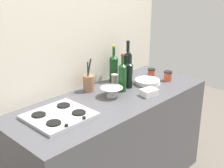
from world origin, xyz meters
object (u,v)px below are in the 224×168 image
(wine_bottle_leftmost, at_px, (114,67))
(plate_stack, at_px, (147,82))
(utensil_crock, at_px, (89,83))
(condiment_jar_front, at_px, (168,76))
(wine_bottle_mid_left, at_px, (122,77))
(mixing_bowl, at_px, (112,92))
(condiment_jar_rear, at_px, (151,72))
(wine_bottle_mid_right, at_px, (128,66))
(butter_dish, at_px, (149,92))
(wine_bottle_rightmost, at_px, (129,74))
(condiment_jar_spare, at_px, (115,80))
(stovetop_hob, at_px, (59,116))

(wine_bottle_leftmost, bearing_deg, plate_stack, -61.42)
(utensil_crock, distance_m, condiment_jar_front, 0.77)
(wine_bottle_leftmost, xyz_separation_m, wine_bottle_mid_left, (-0.14, -0.23, 0.00))
(plate_stack, distance_m, mixing_bowl, 0.44)
(condiment_jar_rear, bearing_deg, plate_stack, -151.73)
(wine_bottle_mid_right, height_order, utensil_crock, wine_bottle_mid_right)
(butter_dish, xyz_separation_m, condiment_jar_rear, (0.41, 0.29, 0.01))
(utensil_crock, bearing_deg, wine_bottle_rightmost, -32.75)
(plate_stack, height_order, condiment_jar_spare, condiment_jar_spare)
(stovetop_hob, relative_size, wine_bottle_mid_left, 1.33)
(condiment_jar_spare, bearing_deg, wine_bottle_mid_right, -3.56)
(mixing_bowl, distance_m, butter_dish, 0.31)
(butter_dish, relative_size, condiment_jar_front, 1.44)
(wine_bottle_leftmost, distance_m, butter_dish, 0.47)
(condiment_jar_front, bearing_deg, utensil_crock, 153.63)
(wine_bottle_leftmost, relative_size, butter_dish, 2.59)
(butter_dish, relative_size, condiment_jar_rear, 1.78)
(mixing_bowl, distance_m, utensil_crock, 0.24)
(wine_bottle_rightmost, height_order, mixing_bowl, wine_bottle_rightmost)
(butter_dish, distance_m, condiment_jar_rear, 0.50)
(condiment_jar_front, bearing_deg, mixing_bowl, 170.02)
(plate_stack, distance_m, butter_dish, 0.27)
(utensil_crock, bearing_deg, wine_bottle_leftmost, 3.77)
(wine_bottle_mid_left, height_order, condiment_jar_rear, wine_bottle_mid_left)
(wine_bottle_leftmost, relative_size, condiment_jar_front, 3.75)
(condiment_jar_spare, bearing_deg, condiment_jar_rear, -9.39)
(wine_bottle_mid_right, distance_m, mixing_bowl, 0.40)
(stovetop_hob, xyz_separation_m, wine_bottle_mid_left, (0.68, 0.02, 0.12))
(stovetop_hob, bearing_deg, utensil_crock, 24.86)
(stovetop_hob, distance_m, mixing_bowl, 0.54)
(plate_stack, relative_size, utensil_crock, 0.83)
(condiment_jar_spare, bearing_deg, wine_bottle_mid_left, -109.60)
(stovetop_hob, distance_m, condiment_jar_rear, 1.18)
(wine_bottle_rightmost, height_order, butter_dish, wine_bottle_rightmost)
(condiment_jar_rear, bearing_deg, condiment_jar_front, -90.87)
(wine_bottle_rightmost, bearing_deg, condiment_jar_rear, 6.63)
(condiment_jar_spare, bearing_deg, butter_dish, -84.67)
(wine_bottle_mid_right, xyz_separation_m, wine_bottle_rightmost, (-0.11, -0.11, -0.03))
(mixing_bowl, bearing_deg, wine_bottle_mid_right, 21.84)
(plate_stack, bearing_deg, wine_bottle_leftmost, 118.58)
(utensil_crock, bearing_deg, plate_stack, -27.93)
(wine_bottle_mid_left, xyz_separation_m, condiment_jar_front, (0.49, -0.13, -0.08))
(plate_stack, distance_m, condiment_jar_rear, 0.23)
(wine_bottle_rightmost, distance_m, condiment_jar_rear, 0.40)
(wine_bottle_leftmost, xyz_separation_m, condiment_jar_spare, (-0.09, -0.10, -0.08))
(plate_stack, height_order, condiment_jar_rear, condiment_jar_rear)
(condiment_jar_rear, bearing_deg, utensil_crock, 167.96)
(plate_stack, xyz_separation_m, condiment_jar_spare, (-0.24, 0.18, 0.03))
(utensil_crock, height_order, condiment_jar_spare, utensil_crock)
(plate_stack, bearing_deg, wine_bottle_mid_right, 114.35)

